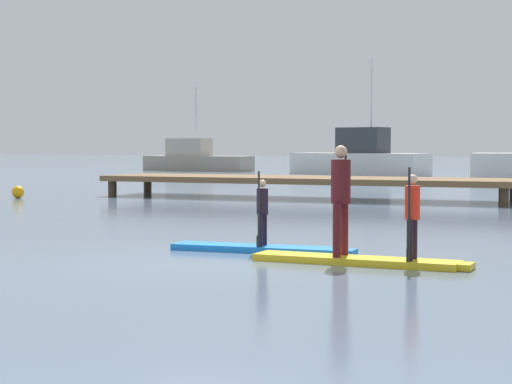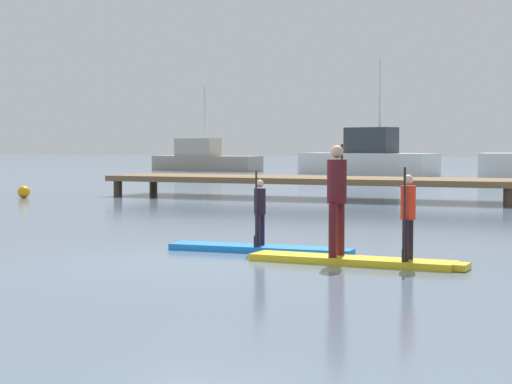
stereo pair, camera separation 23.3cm
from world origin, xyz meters
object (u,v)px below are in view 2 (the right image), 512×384
at_px(paddleboard_far, 356,261).
at_px(mooring_buoy_mid, 24,192).
at_px(paddleboard_near, 260,249).
at_px(paddler_adult, 337,193).
at_px(paddler_child_solo, 260,209).
at_px(fishing_boat_white_large, 368,159).
at_px(trawler_grey_distant, 204,159).
at_px(paddler_child_front, 408,212).

relative_size(paddleboard_far, mooring_buoy_mid, 8.02).
relative_size(paddleboard_near, paddler_adult, 1.87).
bearing_deg(paddler_child_solo, paddler_adult, -27.21).
distance_m(paddleboard_near, fishing_boat_white_large, 37.97).
xyz_separation_m(paddler_adult, trawler_grey_distant, (-22.85, 40.84, -0.25)).
height_order(paddleboard_far, mooring_buoy_mid, mooring_buoy_mid).
xyz_separation_m(paddler_child_solo, mooring_buoy_mid, (-12.74, 10.42, -0.49)).
height_order(paddler_child_front, fishing_boat_white_large, fishing_boat_white_large).
bearing_deg(trawler_grey_distant, mooring_buoy_mid, -73.88).
height_order(paddleboard_near, trawler_grey_distant, trawler_grey_distant).
xyz_separation_m(paddleboard_near, trawler_grey_distant, (-21.30, 40.03, 0.72)).
bearing_deg(paddler_adult, mooring_buoy_mid, 141.87).
bearing_deg(paddler_adult, paddleboard_near, 152.35).
height_order(paddleboard_near, paddler_child_front, paddler_child_front).
height_order(paddler_child_solo, mooring_buoy_mid, paddler_child_solo).
xyz_separation_m(paddleboard_far, trawler_grey_distant, (-23.15, 40.86, 0.72)).
relative_size(paddler_child_solo, mooring_buoy_mid, 3.01).
xyz_separation_m(paddleboard_near, paddler_child_solo, (-0.00, -0.01, 0.64)).
distance_m(paddler_adult, fishing_boat_white_large, 39.15).
distance_m(paddler_child_front, mooring_buoy_mid, 19.04).
relative_size(paddler_child_solo, paddleboard_far, 0.37).
bearing_deg(mooring_buoy_mid, paddler_child_solo, -39.28).
bearing_deg(mooring_buoy_mid, paddler_child_front, -36.29).
relative_size(paddler_adult, fishing_boat_white_large, 0.19).
relative_size(paddleboard_far, fishing_boat_white_large, 0.36).
bearing_deg(paddler_adult, paddleboard_far, -2.75).
bearing_deg(trawler_grey_distant, paddleboard_far, -60.46).
bearing_deg(paddler_child_front, paddleboard_far, 177.65).
distance_m(paddler_child_front, trawler_grey_distant, 47.36).
relative_size(paddleboard_near, paddler_child_front, 2.33).
xyz_separation_m(paddler_adult, fishing_boat_white_large, (-10.79, 37.63, -0.10)).
height_order(paddler_child_solo, paddler_child_front, paddler_child_front).
distance_m(fishing_boat_white_large, trawler_grey_distant, 12.49).
xyz_separation_m(paddler_child_solo, trawler_grey_distant, (-21.30, 40.04, 0.08)).
bearing_deg(mooring_buoy_mid, paddler_adult, -38.13).
distance_m(paddleboard_near, paddler_child_front, 2.83).
xyz_separation_m(paddler_child_front, trawler_grey_distant, (-23.90, 40.89, -0.01)).
bearing_deg(trawler_grey_distant, paddler_child_front, -59.69).
distance_m(paddleboard_far, paddler_child_front, 1.04).
distance_m(paddler_adult, mooring_buoy_mid, 18.18).
relative_size(paddler_child_front, fishing_boat_white_large, 0.15).
distance_m(fishing_boat_white_large, mooring_buoy_mid, 26.66).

